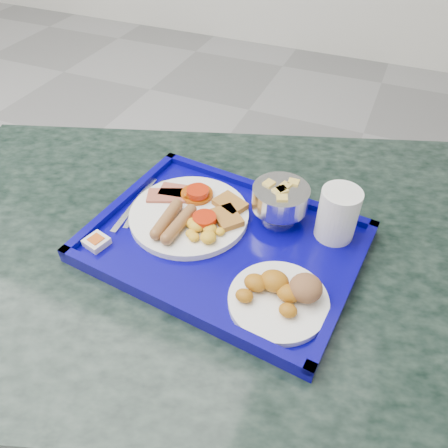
% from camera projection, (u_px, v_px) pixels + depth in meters
% --- Properties ---
extents(table, '(1.29, 1.06, 0.69)m').
position_uv_depth(table, '(210.00, 301.00, 0.91)').
color(table, gray).
rests_on(table, floor).
extents(tray, '(0.49, 0.38, 0.03)m').
position_uv_depth(tray, '(224.00, 243.00, 0.77)').
color(tray, '#07027F').
rests_on(tray, table).
extents(main_plate, '(0.22, 0.22, 0.03)m').
position_uv_depth(main_plate, '(191.00, 214.00, 0.81)').
color(main_plate, white).
rests_on(main_plate, tray).
extents(bread_plate, '(0.15, 0.15, 0.05)m').
position_uv_depth(bread_plate, '(282.00, 295.00, 0.66)').
color(bread_plate, white).
rests_on(bread_plate, tray).
extents(fruit_bowl, '(0.10, 0.10, 0.07)m').
position_uv_depth(fruit_bowl, '(280.00, 198.00, 0.78)').
color(fruit_bowl, silver).
rests_on(fruit_bowl, tray).
extents(juice_cup, '(0.07, 0.07, 0.10)m').
position_uv_depth(juice_cup, '(338.00, 213.00, 0.75)').
color(juice_cup, white).
rests_on(juice_cup, tray).
extents(spoon, '(0.04, 0.16, 0.01)m').
position_uv_depth(spoon, '(156.00, 192.00, 0.87)').
color(spoon, silver).
rests_on(spoon, tray).
extents(knife, '(0.02, 0.17, 0.00)m').
position_uv_depth(knife, '(135.00, 204.00, 0.84)').
color(knife, silver).
rests_on(knife, tray).
extents(jam_packet, '(0.04, 0.04, 0.01)m').
position_uv_depth(jam_packet, '(97.00, 242.00, 0.76)').
color(jam_packet, white).
rests_on(jam_packet, tray).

